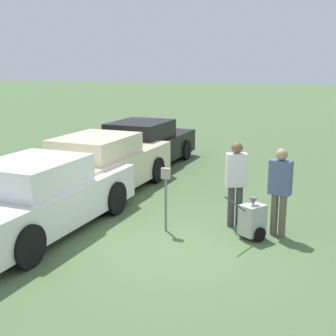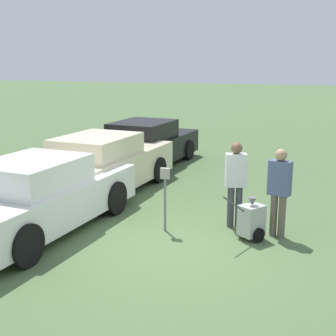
% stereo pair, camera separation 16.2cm
% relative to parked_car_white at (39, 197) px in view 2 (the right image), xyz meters
% --- Properties ---
extents(ground_plane, '(120.00, 120.00, 0.00)m').
position_rel_parked_car_white_xyz_m(ground_plane, '(2.82, -0.01, -0.71)').
color(ground_plane, '#4C663D').
extents(parked_car_white, '(2.32, 4.99, 1.52)m').
position_rel_parked_car_white_xyz_m(parked_car_white, '(0.00, 0.00, 0.00)').
color(parked_car_white, silver).
rests_on(parked_car_white, ground_plane).
extents(parked_car_cream, '(2.36, 5.26, 1.54)m').
position_rel_parked_car_white_xyz_m(parked_car_cream, '(0.00, 2.87, 0.02)').
color(parked_car_cream, beige).
rests_on(parked_car_cream, ground_plane).
extents(parked_car_black, '(2.36, 5.09, 1.49)m').
position_rel_parked_car_white_xyz_m(parked_car_black, '(-0.00, 6.18, -0.02)').
color(parked_car_black, black).
rests_on(parked_car_black, ground_plane).
extents(parking_meter, '(0.18, 0.09, 1.31)m').
position_rel_parked_car_white_xyz_m(parking_meter, '(2.42, 0.78, 0.21)').
color(parking_meter, slate).
rests_on(parking_meter, ground_plane).
extents(person_worker, '(0.47, 0.35, 1.79)m').
position_rel_parked_car_white_xyz_m(person_worker, '(3.72, 1.44, 0.32)').
color(person_worker, '#3F3F47').
rests_on(person_worker, ground_plane).
extents(person_supervisor, '(0.47, 0.33, 1.76)m').
position_rel_parked_car_white_xyz_m(person_supervisor, '(4.62, 1.14, 0.30)').
color(person_supervisor, '#665B4C').
rests_on(person_supervisor, ground_plane).
extents(equipment_cart, '(0.74, 0.91, 1.00)m').
position_rel_parked_car_white_xyz_m(equipment_cart, '(4.15, 0.84, -0.32)').
color(equipment_cart, '#B2B2AD').
rests_on(equipment_cart, ground_plane).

